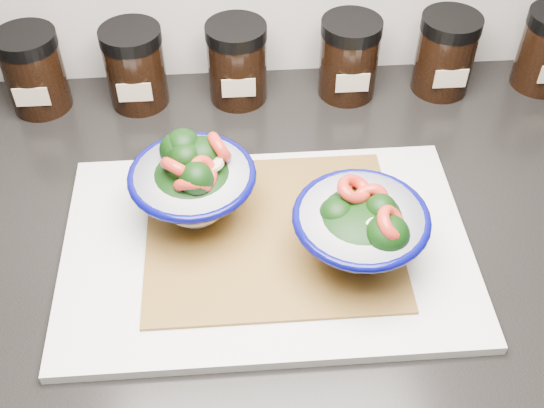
{
  "coord_description": "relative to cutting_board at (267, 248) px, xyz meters",
  "views": [
    {
      "loc": [
        -0.17,
        0.91,
        1.48
      ],
      "look_at": [
        -0.13,
        1.42,
        0.96
      ],
      "focal_mm": 45.0,
      "sensor_mm": 36.0,
      "label": 1
    }
  ],
  "objects": [
    {
      "name": "cabinet",
      "position": [
        0.14,
        0.05,
        -0.48
      ],
      "size": [
        3.43,
        0.58,
        0.86
      ],
      "primitive_type": "cube",
      "color": "black",
      "rests_on": "ground"
    },
    {
      "name": "countertop",
      "position": [
        0.14,
        0.05,
        -0.03
      ],
      "size": [
        3.5,
        0.6,
        0.04
      ],
      "primitive_type": "cube",
      "color": "black",
      "rests_on": "cabinet"
    },
    {
      "name": "cutting_board",
      "position": [
        0.0,
        0.0,
        0.0
      ],
      "size": [
        0.45,
        0.3,
        0.01
      ],
      "primitive_type": "cube",
      "color": "silver",
      "rests_on": "countertop"
    },
    {
      "name": "bamboo_mat",
      "position": [
        0.01,
        0.01,
        0.01
      ],
      "size": [
        0.28,
        0.24,
        0.0
      ],
      "primitive_type": "cube",
      "color": "olive",
      "rests_on": "cutting_board"
    },
    {
      "name": "bowl_left",
      "position": [
        -0.08,
        0.05,
        0.06
      ],
      "size": [
        0.14,
        0.14,
        0.11
      ],
      "rotation": [
        0.0,
        0.0,
        0.25
      ],
      "color": "white",
      "rests_on": "bamboo_mat"
    },
    {
      "name": "bowl_right",
      "position": [
        0.1,
        -0.03,
        0.05
      ],
      "size": [
        0.14,
        0.14,
        0.1
      ],
      "rotation": [
        0.0,
        0.0,
        0.18
      ],
      "color": "white",
      "rests_on": "bamboo_mat"
    },
    {
      "name": "spice_jar_a",
      "position": [
        -0.29,
        0.29,
        0.05
      ],
      "size": [
        0.08,
        0.08,
        0.11
      ],
      "color": "black",
      "rests_on": "countertop"
    },
    {
      "name": "spice_jar_b",
      "position": [
        -0.16,
        0.29,
        0.05
      ],
      "size": [
        0.08,
        0.08,
        0.11
      ],
      "color": "black",
      "rests_on": "countertop"
    },
    {
      "name": "spice_jar_c",
      "position": [
        -0.02,
        0.29,
        0.05
      ],
      "size": [
        0.08,
        0.08,
        0.11
      ],
      "color": "black",
      "rests_on": "countertop"
    },
    {
      "name": "spice_jar_d",
      "position": [
        0.13,
        0.29,
        0.05
      ],
      "size": [
        0.08,
        0.08,
        0.11
      ],
      "color": "black",
      "rests_on": "countertop"
    },
    {
      "name": "spice_jar_e",
      "position": [
        0.27,
        0.29,
        0.05
      ],
      "size": [
        0.08,
        0.08,
        0.11
      ],
      "color": "black",
      "rests_on": "countertop"
    }
  ]
}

